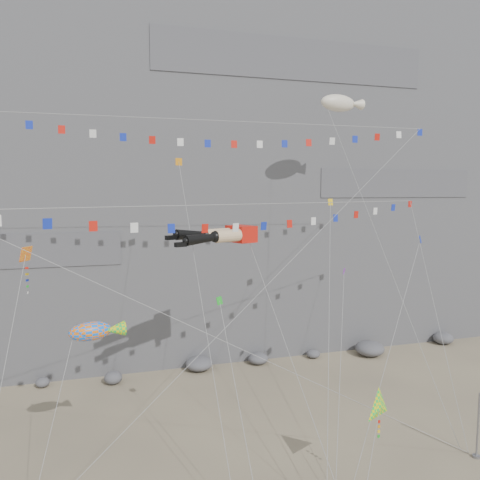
{
  "coord_description": "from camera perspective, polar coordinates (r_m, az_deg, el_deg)",
  "views": [
    {
      "loc": [
        -8.3,
        -25.84,
        17.23
      ],
      "look_at": [
        1.79,
        9.0,
        13.38
      ],
      "focal_mm": 35.0,
      "sensor_mm": 36.0,
      "label": 1
    }
  ],
  "objects": [
    {
      "name": "flag_banner_lower",
      "position": [
        30.37,
        1.27,
        4.36
      ],
      "size": [
        32.28,
        11.2,
        21.78
      ],
      "color": "red",
      "rests_on": "ground"
    },
    {
      "name": "cliff",
      "position": [
        58.94,
        -8.15,
        13.57
      ],
      "size": [
        80.0,
        28.0,
        50.0
      ],
      "primitive_type": "cube",
      "color": "slate",
      "rests_on": "ground"
    },
    {
      "name": "harlequin_kite",
      "position": [
        29.21,
        -24.66,
        -1.67
      ],
      "size": [
        3.13,
        7.51,
        15.22
      ],
      "color": "red",
      "rests_on": "ground"
    },
    {
      "name": "small_kite_c",
      "position": [
        29.09,
        -2.44,
        -7.81
      ],
      "size": [
        1.1,
        9.05,
        13.37
      ],
      "color": "green",
      "rests_on": "ground"
    },
    {
      "name": "small_kite_e",
      "position": [
        35.84,
        21.02,
        -0.33
      ],
      "size": [
        10.55,
        8.33,
        18.53
      ],
      "color": "#1328AD",
      "rests_on": "ground"
    },
    {
      "name": "flag_banner_upper",
      "position": [
        35.27,
        -2.36,
        14.29
      ],
      "size": [
        33.94,
        11.49,
        28.35
      ],
      "color": "red",
      "rests_on": "ground"
    },
    {
      "name": "small_kite_b",
      "position": [
        36.54,
        12.55,
        -4.27
      ],
      "size": [
        7.61,
        12.92,
        17.95
      ],
      "color": "purple",
      "rests_on": "ground"
    },
    {
      "name": "legs_kite",
      "position": [
        32.68,
        -2.34,
        0.55
      ],
      "size": [
        7.76,
        14.77,
        19.59
      ],
      "rotation": [
        0.0,
        0.0,
        0.4
      ],
      "color": "red",
      "rests_on": "ground"
    },
    {
      "name": "anchor_pole_right",
      "position": [
        35.8,
        27.02,
        -19.5
      ],
      "size": [
        0.12,
        0.12,
        4.35
      ],
      "primitive_type": "cylinder",
      "color": "gray",
      "rests_on": "ground"
    },
    {
      "name": "fish_windsock",
      "position": [
        29.29,
        -17.78,
        -10.58
      ],
      "size": [
        5.23,
        6.2,
        10.85
      ],
      "color": "orange",
      "rests_on": "ground"
    },
    {
      "name": "ground",
      "position": [
        32.14,
        1.56,
        -26.36
      ],
      "size": [
        120.0,
        120.0,
        0.0
      ],
      "primitive_type": "plane",
      "color": "gray",
      "rests_on": "ground"
    },
    {
      "name": "small_kite_d",
      "position": [
        38.03,
        10.96,
        4.04
      ],
      "size": [
        8.09,
        15.53,
        23.27
      ],
      "color": "yellow",
      "rests_on": "ground"
    },
    {
      "name": "blimp_windsock",
      "position": [
        42.89,
        11.89,
        15.95
      ],
      "size": [
        5.03,
        14.42,
        28.12
      ],
      "color": "#EFE2C5",
      "rests_on": "ground"
    },
    {
      "name": "small_kite_a",
      "position": [
        35.83,
        -7.38,
        8.89
      ],
      "size": [
        1.16,
        15.49,
        24.38
      ],
      "color": "orange",
      "rests_on": "ground"
    },
    {
      "name": "talus_boulders",
      "position": [
        46.69,
        -5.02,
        -14.83
      ],
      "size": [
        60.0,
        3.0,
        1.2
      ],
      "primitive_type": null,
      "color": "#5B5B5F",
      "rests_on": "ground"
    },
    {
      "name": "delta_kite",
      "position": [
        28.83,
        16.67,
        -18.97
      ],
      "size": [
        4.19,
        3.73,
        7.03
      ],
      "color": "yellow",
      "rests_on": "ground"
    }
  ]
}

